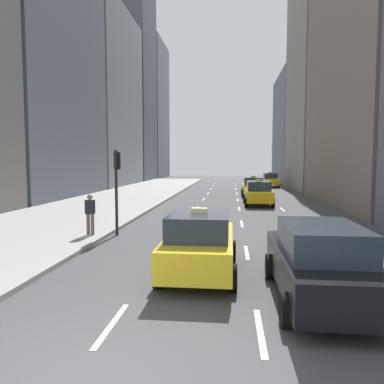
% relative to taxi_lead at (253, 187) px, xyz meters
% --- Properties ---
extents(sidewalk_left, '(8.00, 66.00, 0.15)m').
position_rel_taxi_lead_xyz_m(sidewalk_left, '(-11.00, -1.90, -0.81)').
color(sidewalk_left, '#9E9E99').
rests_on(sidewalk_left, ground).
extents(lane_markings, '(5.72, 56.00, 0.01)m').
position_rel_taxi_lead_xyz_m(lane_markings, '(-1.40, -5.90, -0.87)').
color(lane_markings, white).
rests_on(lane_markings, ground).
extents(building_row_left, '(6.00, 73.57, 32.34)m').
position_rel_taxi_lead_xyz_m(building_row_left, '(-18.00, 10.46, 12.44)').
color(building_row_left, slate).
rests_on(building_row_left, ground).
extents(building_row_right, '(6.00, 60.00, 30.11)m').
position_rel_taxi_lead_xyz_m(building_row_right, '(8.00, -1.51, 12.27)').
color(building_row_right, slate).
rests_on(building_row_right, ground).
extents(taxi_lead, '(2.02, 4.40, 1.87)m').
position_rel_taxi_lead_xyz_m(taxi_lead, '(0.00, 0.00, 0.00)').
color(taxi_lead, yellow).
rests_on(taxi_lead, ground).
extents(taxi_second, '(2.02, 4.40, 1.87)m').
position_rel_taxi_lead_xyz_m(taxi_second, '(0.00, -6.58, 0.00)').
color(taxi_second, yellow).
rests_on(taxi_second, ground).
extents(taxi_third, '(2.02, 4.40, 1.87)m').
position_rel_taxi_lead_xyz_m(taxi_third, '(2.80, 13.02, 0.00)').
color(taxi_third, yellow).
rests_on(taxi_third, ground).
extents(taxi_fourth, '(2.02, 4.40, 1.87)m').
position_rel_taxi_lead_xyz_m(taxi_fourth, '(-2.80, -23.48, 0.00)').
color(taxi_fourth, yellow).
rests_on(taxi_fourth, ground).
extents(sedan_black_near, '(2.02, 4.77, 1.76)m').
position_rel_taxi_lead_xyz_m(sedan_black_near, '(0.00, -25.23, 0.02)').
color(sedan_black_near, black).
rests_on(sedan_black_near, ground).
extents(pedestrian_mid_block, '(0.36, 0.22, 1.65)m').
position_rel_taxi_lead_xyz_m(pedestrian_mid_block, '(-7.62, -19.12, 0.19)').
color(pedestrian_mid_block, brown).
rests_on(pedestrian_mid_block, sidewalk_left).
extents(traffic_light_pole, '(0.24, 0.42, 3.60)m').
position_rel_taxi_lead_xyz_m(traffic_light_pole, '(-6.75, -18.28, 1.53)').
color(traffic_light_pole, black).
rests_on(traffic_light_pole, ground).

